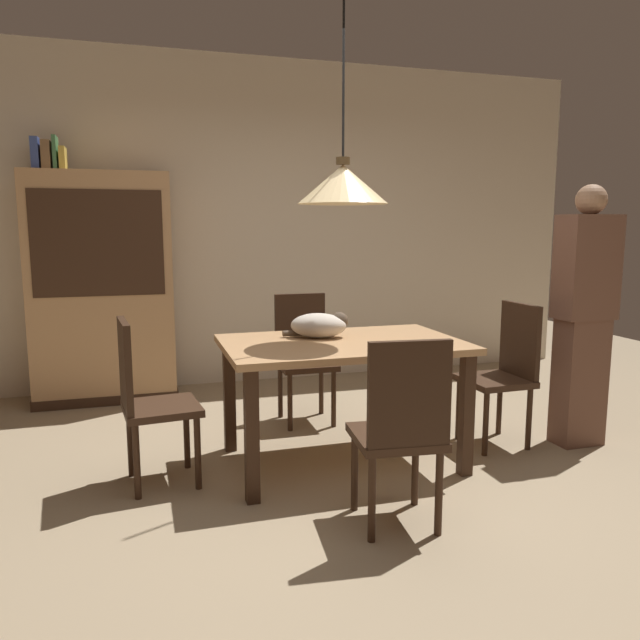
{
  "coord_description": "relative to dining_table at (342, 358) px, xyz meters",
  "views": [
    {
      "loc": [
        -1.02,
        -2.88,
        1.42
      ],
      "look_at": [
        0.05,
        0.67,
        0.85
      ],
      "focal_mm": 34.03,
      "sensor_mm": 36.0,
      "label": 1
    }
  ],
  "objects": [
    {
      "name": "book_blue_wide",
      "position": [
        -1.85,
        1.85,
        1.32
      ],
      "size": [
        0.06,
        0.24,
        0.24
      ],
      "primitive_type": "cube",
      "color": "#384C93",
      "rests_on": "hutch_bookcase"
    },
    {
      "name": "cat_sleeping",
      "position": [
        -0.09,
        0.15,
        0.18
      ],
      "size": [
        0.41,
        0.33,
        0.16
      ],
      "color": "beige",
      "rests_on": "dining_table"
    },
    {
      "name": "back_wall",
      "position": [
        -0.13,
        2.18,
        0.8
      ],
      "size": [
        6.4,
        0.1,
        2.9
      ],
      "primitive_type": "cube",
      "color": "beige",
      "rests_on": "ground"
    },
    {
      "name": "chair_far_back",
      "position": [
        0.0,
        0.88,
        -0.14
      ],
      "size": [
        0.41,
        0.41,
        0.93
      ],
      "color": "#382316",
      "rests_on": "ground"
    },
    {
      "name": "chair_right_side",
      "position": [
        1.13,
        0.0,
        -0.14
      ],
      "size": [
        0.41,
        0.41,
        0.93
      ],
      "color": "#382316",
      "rests_on": "ground"
    },
    {
      "name": "person_standing",
      "position": [
        1.59,
        -0.14,
        0.2
      ],
      "size": [
        0.36,
        0.22,
        1.68
      ],
      "color": "brown",
      "rests_on": "ground"
    },
    {
      "name": "book_brown_thick",
      "position": [
        -1.77,
        1.85,
        1.31
      ],
      "size": [
        0.06,
        0.24,
        0.22
      ],
      "primitive_type": "cube",
      "color": "brown",
      "rests_on": "hutch_bookcase"
    },
    {
      "name": "hutch_bookcase",
      "position": [
        -1.42,
        1.85,
        0.24
      ],
      "size": [
        1.12,
        0.45,
        1.85
      ],
      "color": "tan",
      "rests_on": "ground"
    },
    {
      "name": "pendant_lamp",
      "position": [
        0.0,
        0.0,
        1.01
      ],
      "size": [
        0.52,
        0.52,
        1.3
      ],
      "color": "beige"
    },
    {
      "name": "dining_table",
      "position": [
        0.0,
        0.0,
        0.0
      ],
      "size": [
        1.4,
        0.9,
        0.75
      ],
      "color": "tan",
      "rests_on": "ground"
    },
    {
      "name": "chair_left_side",
      "position": [
        -1.13,
        -0.01,
        -0.14
      ],
      "size": [
        0.44,
        0.44,
        0.93
      ],
      "color": "#382316",
      "rests_on": "ground"
    },
    {
      "name": "book_green_slim",
      "position": [
        -1.71,
        1.85,
        1.33
      ],
      "size": [
        0.03,
        0.2,
        0.26
      ],
      "primitive_type": "cube",
      "color": "#427A4C",
      "rests_on": "hutch_bookcase"
    },
    {
      "name": "ground",
      "position": [
        -0.13,
        -0.47,
        -0.65
      ],
      "size": [
        10.0,
        10.0,
        0.0
      ],
      "primitive_type": "plane",
      "color": "#998466"
    },
    {
      "name": "book_yellow_short",
      "position": [
        -1.66,
        1.85,
        1.29
      ],
      "size": [
        0.04,
        0.2,
        0.18
      ],
      "primitive_type": "cube",
      "color": "gold",
      "rests_on": "hutch_bookcase"
    },
    {
      "name": "chair_near_front",
      "position": [
        -0.01,
        -0.88,
        -0.14
      ],
      "size": [
        0.44,
        0.44,
        0.93
      ],
      "color": "#382316",
      "rests_on": "ground"
    }
  ]
}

